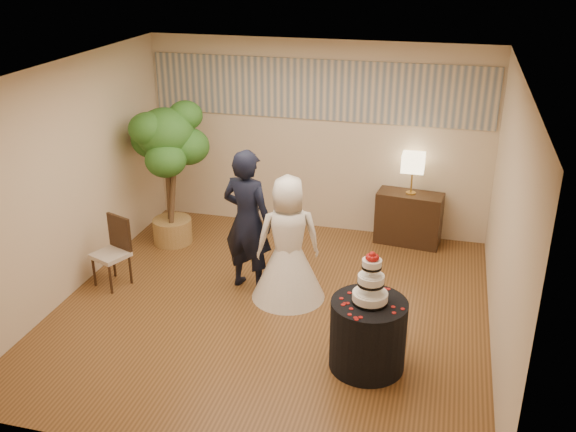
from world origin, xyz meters
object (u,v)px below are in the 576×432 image
(wedding_cake, at_px, (371,277))
(groom, at_px, (248,221))
(cake_table, at_px, (368,335))
(ficus_tree, at_px, (168,174))
(side_chair, at_px, (110,253))
(bride, at_px, (288,239))
(table_lamp, at_px, (412,174))
(console, at_px, (409,218))

(wedding_cake, bearing_deg, groom, 142.60)
(cake_table, xyz_separation_m, wedding_cake, (0.00, 0.00, 0.65))
(ficus_tree, bearing_deg, side_chair, -99.40)
(ficus_tree, distance_m, side_chair, 1.49)
(cake_table, height_order, ficus_tree, ficus_tree)
(bride, bearing_deg, wedding_cake, 114.54)
(table_lamp, distance_m, side_chair, 4.18)
(bride, relative_size, ficus_tree, 0.75)
(bride, height_order, wedding_cake, bride)
(wedding_cake, bearing_deg, cake_table, 0.00)
(groom, bearing_deg, table_lamp, -121.67)
(cake_table, xyz_separation_m, console, (0.16, 3.07, 0.00))
(wedding_cake, distance_m, side_chair, 3.52)
(groom, height_order, console, groom)
(side_chair, bearing_deg, table_lamp, 53.81)
(cake_table, distance_m, console, 3.08)
(ficus_tree, bearing_deg, bride, -28.36)
(cake_table, xyz_separation_m, side_chair, (-3.35, 0.89, 0.07))
(groom, bearing_deg, bride, -178.73)
(bride, bearing_deg, groom, -32.32)
(bride, relative_size, wedding_cake, 2.81)
(cake_table, height_order, table_lamp, table_lamp)
(groom, xyz_separation_m, table_lamp, (1.83, 1.80, 0.15))
(bride, xyz_separation_m, console, (1.29, 1.92, -0.40))
(bride, xyz_separation_m, ficus_tree, (-2.00, 1.08, 0.26))
(wedding_cake, relative_size, table_lamp, 0.96)
(wedding_cake, height_order, side_chair, wedding_cake)
(groom, distance_m, bride, 0.57)
(table_lamp, bearing_deg, cake_table, -92.96)
(bride, bearing_deg, table_lamp, -143.59)
(cake_table, relative_size, table_lamp, 1.32)
(console, relative_size, side_chair, 1.02)
(bride, xyz_separation_m, wedding_cake, (1.13, -1.15, 0.25))
(bride, relative_size, table_lamp, 2.69)
(table_lamp, bearing_deg, groom, -135.51)
(bride, xyz_separation_m, side_chair, (-2.23, -0.27, -0.33))
(groom, xyz_separation_m, console, (1.83, 1.80, -0.52))
(wedding_cake, xyz_separation_m, console, (0.16, 3.07, -0.65))
(wedding_cake, xyz_separation_m, table_lamp, (0.16, 3.07, 0.02))
(groom, height_order, table_lamp, groom)
(cake_table, xyz_separation_m, table_lamp, (0.16, 3.07, 0.67))
(console, distance_m, table_lamp, 0.67)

